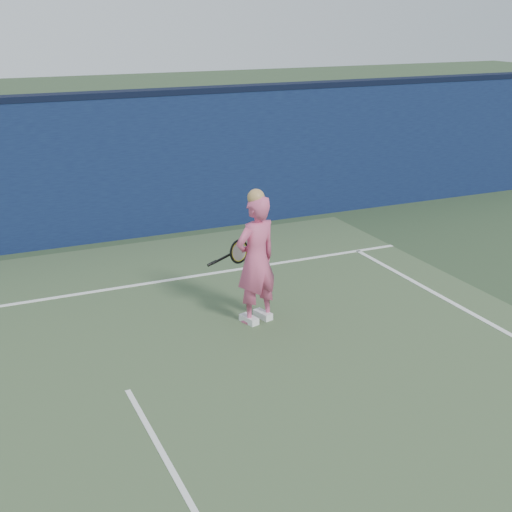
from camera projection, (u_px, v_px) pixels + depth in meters
name	position (u px, v px, depth m)	size (l,w,h in m)	color
ground	(154.00, 439.00, 6.88)	(80.00, 80.00, 0.00)	#31462B
backstop_wall	(40.00, 176.00, 12.07)	(24.00, 0.40, 2.50)	#0D163A
wall_cap	(32.00, 98.00, 11.64)	(24.00, 0.42, 0.10)	black
player	(256.00, 259.00, 9.20)	(0.72, 0.57, 1.80)	#D4527D
racket	(237.00, 252.00, 9.51)	(0.63, 0.17, 0.34)	black
court_lines	(164.00, 456.00, 6.60)	(11.00, 12.04, 0.01)	white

